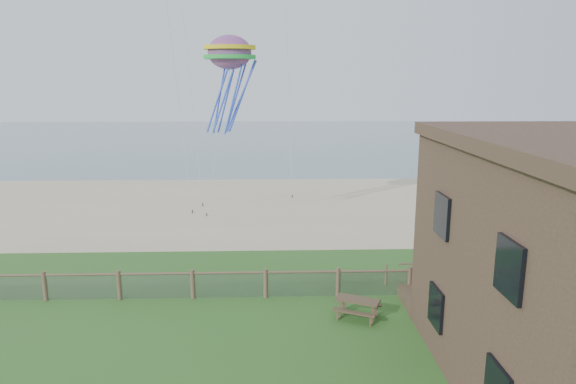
% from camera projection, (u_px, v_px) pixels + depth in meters
% --- Properties ---
extents(ground, '(160.00, 160.00, 0.00)m').
position_uv_depth(ground, '(264.00, 380.00, 15.45)').
color(ground, '#2C6322').
rests_on(ground, ground).
extents(sand_beach, '(72.00, 20.00, 0.02)m').
position_uv_depth(sand_beach, '(268.00, 206.00, 36.93)').
color(sand_beach, tan).
rests_on(sand_beach, ground).
extents(ocean, '(160.00, 68.00, 0.02)m').
position_uv_depth(ocean, '(269.00, 138.00, 79.90)').
color(ocean, slate).
rests_on(ocean, ground).
extents(chainlink_fence, '(36.20, 0.20, 1.25)m').
position_uv_depth(chainlink_fence, '(266.00, 285.00, 21.19)').
color(chainlink_fence, brown).
rests_on(chainlink_fence, ground).
extents(picnic_table, '(1.99, 1.80, 0.69)m').
position_uv_depth(picnic_table, '(357.00, 309.00, 19.41)').
color(picnic_table, brown).
rests_on(picnic_table, ground).
extents(octopus_kite, '(3.51, 2.98, 6.13)m').
position_uv_depth(octopus_kite, '(230.00, 81.00, 29.33)').
color(octopus_kite, red).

